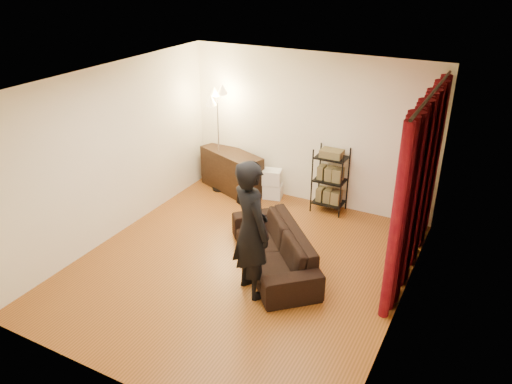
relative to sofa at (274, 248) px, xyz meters
The scene contains 14 objects.
floor 0.57m from the sofa, 149.02° to the right, with size 5.00×5.00×0.00m, color #93501E.
ceiling 2.45m from the sofa, 149.02° to the right, with size 5.00×5.00×0.00m, color white.
wall_back 2.52m from the sofa, 100.39° to the left, with size 5.00×5.00×0.00m, color white.
wall_front 2.97m from the sofa, 98.55° to the right, with size 5.00×5.00×0.00m, color white.
wall_left 2.87m from the sofa, behind, with size 5.00×5.00×0.00m, color white.
wall_right 2.13m from the sofa, ahead, with size 5.00×5.00×0.00m, color white.
curtain_rod 3.00m from the sofa, 26.79° to the left, with size 0.04×0.04×2.65m, color black.
curtain 2.16m from the sofa, 27.06° to the left, with size 0.22×2.65×2.55m, color maroon, non-canonical shape.
sofa is the anchor object (origin of this frame).
person 0.94m from the sofa, 90.07° to the right, with size 0.69×0.46×1.90m, color black.
media_cabinet 2.71m from the sofa, 133.09° to the left, with size 1.32×0.49×0.77m, color black.
storage_boxes 2.25m from the sofa, 116.46° to the left, with size 0.34×0.27×0.57m, color silver, non-canonical shape.
wire_shelf 2.05m from the sofa, 87.23° to the left, with size 0.53×0.37×1.16m, color black, non-canonical shape.
floor_lamp 2.87m from the sofa, 137.61° to the left, with size 0.36×0.36×1.98m, color silver, non-canonical shape.
Camera 1 is at (3.04, -5.29, 4.12)m, focal length 35.00 mm.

